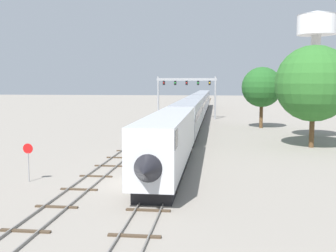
% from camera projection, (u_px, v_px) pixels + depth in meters
% --- Properties ---
extents(ground_plane, '(400.00, 400.00, 0.00)m').
position_uv_depth(ground_plane, '(135.00, 184.00, 29.82)').
color(ground_plane, gray).
extents(track_main, '(2.60, 200.00, 0.16)m').
position_uv_depth(track_main, '(199.00, 116.00, 88.82)').
color(track_main, slate).
rests_on(track_main, ground).
extents(track_near, '(2.60, 160.00, 0.16)m').
position_uv_depth(track_near, '(161.00, 125.00, 69.72)').
color(track_near, slate).
rests_on(track_near, ground).
extents(passenger_train, '(3.04, 109.25, 4.80)m').
position_uv_depth(passenger_train, '(196.00, 108.00, 77.05)').
color(passenger_train, silver).
rests_on(passenger_train, ground).
extents(signal_gantry, '(12.10, 0.49, 8.51)m').
position_uv_depth(signal_gantry, '(187.00, 88.00, 82.45)').
color(signal_gantry, '#999BA0').
rests_on(signal_gantry, ground).
extents(water_tower, '(10.78, 10.78, 27.09)m').
position_uv_depth(water_tower, '(316.00, 30.00, 114.29)').
color(water_tower, beige).
rests_on(water_tower, ground).
extents(stop_sign, '(0.76, 0.08, 2.88)m').
position_uv_depth(stop_sign, '(28.00, 157.00, 30.46)').
color(stop_sign, gray).
rests_on(stop_sign, ground).
extents(trackside_tree_left, '(8.55, 8.55, 11.51)m').
position_uv_depth(trackside_tree_left, '(314.00, 84.00, 45.91)').
color(trackside_tree_left, brown).
rests_on(trackside_tree_left, ground).
extents(trackside_tree_mid, '(6.70, 6.70, 9.97)m').
position_uv_depth(trackside_tree_mid, '(313.00, 88.00, 54.82)').
color(trackside_tree_mid, brown).
rests_on(trackside_tree_mid, ground).
extents(trackside_tree_right, '(6.42, 6.42, 9.80)m').
position_uv_depth(trackside_tree_right, '(262.00, 87.00, 65.77)').
color(trackside_tree_right, brown).
rests_on(trackside_tree_right, ground).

